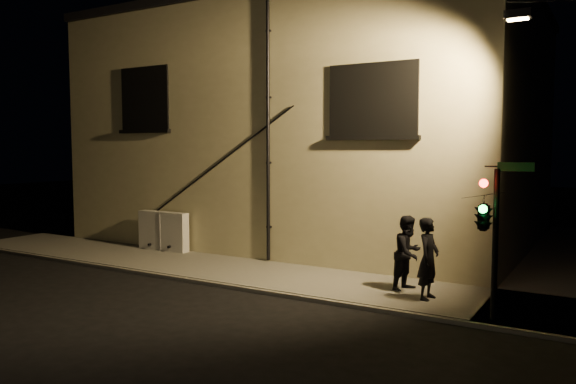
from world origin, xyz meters
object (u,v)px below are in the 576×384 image
Objects in this scene: pedestrian_a at (428,259)px; traffic_signal at (485,214)px; utility_cabinet at (163,231)px; pedestrian_b at (408,253)px.

pedestrian_a is 2.11m from traffic_signal.
utility_cabinet is 9.13m from pedestrian_b.
pedestrian_a is at bearing 146.15° from traffic_signal.
traffic_signal is at bearing -109.84° from pedestrian_b.
pedestrian_b is at bearing -6.07° from utility_cabinet.
utility_cabinet is at bearing 167.33° from traffic_signal.
pedestrian_b is (-0.68, 0.59, -0.03)m from pedestrian_a.
pedestrian_a reaches higher than utility_cabinet.
traffic_signal is at bearing -12.67° from utility_cabinet.
utility_cabinet is 9.89m from pedestrian_a.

